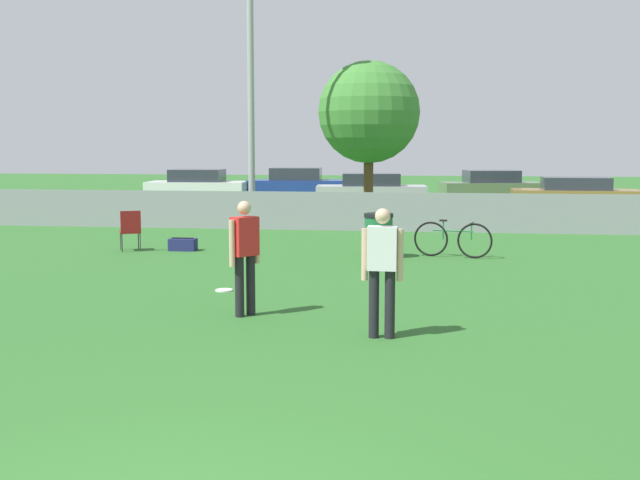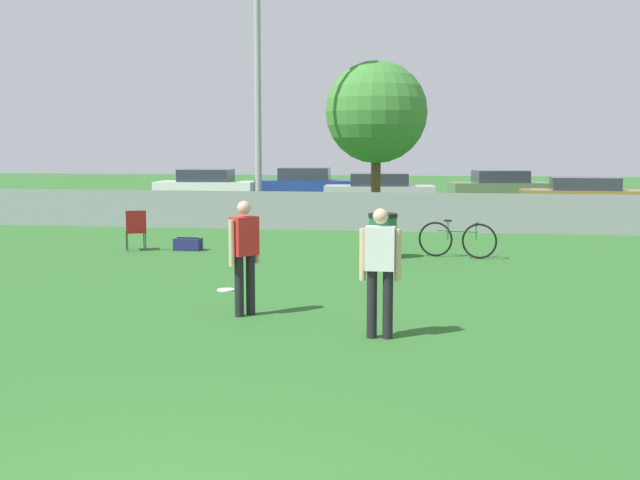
% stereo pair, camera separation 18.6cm
% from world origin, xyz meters
% --- Properties ---
extents(fence_backline, '(23.59, 0.07, 1.21)m').
position_xyz_m(fence_backline, '(0.00, 18.00, 0.55)').
color(fence_backline, gray).
rests_on(fence_backline, ground_plane).
extents(light_pole, '(0.90, 0.36, 10.07)m').
position_xyz_m(light_pole, '(-3.81, 19.16, 5.82)').
color(light_pole, '#9E9EA3').
rests_on(light_pole, ground_plane).
extents(tree_near_pole, '(3.34, 3.34, 5.17)m').
position_xyz_m(tree_near_pole, '(-0.50, 21.94, 3.48)').
color(tree_near_pole, brown).
rests_on(tree_near_pole, ground_plane).
extents(player_defender_red, '(0.40, 0.43, 1.64)m').
position_xyz_m(player_defender_red, '(-0.95, 6.41, 0.93)').
color(player_defender_red, black).
rests_on(player_defender_red, ground_plane).
extents(player_receiver_white, '(0.52, 0.23, 1.64)m').
position_xyz_m(player_receiver_white, '(1.07, 5.37, 0.93)').
color(player_receiver_white, black).
rests_on(player_receiver_white, ground_plane).
extents(frisbee_disc, '(0.29, 0.29, 0.03)m').
position_xyz_m(frisbee_disc, '(-1.76, 8.27, 0.01)').
color(frisbee_disc, white).
rests_on(frisbee_disc, ground_plane).
extents(folding_chair_sideline, '(0.61, 0.61, 0.94)m').
position_xyz_m(folding_chair_sideline, '(-5.20, 12.89, 0.52)').
color(folding_chair_sideline, '#333338').
rests_on(folding_chair_sideline, ground_plane).
extents(bicycle_sideline, '(1.68, 0.53, 0.82)m').
position_xyz_m(bicycle_sideline, '(2.09, 12.92, 0.39)').
color(bicycle_sideline, black).
rests_on(bicycle_sideline, ground_plane).
extents(trash_bin, '(0.63, 0.63, 0.96)m').
position_xyz_m(trash_bin, '(0.51, 12.59, 0.49)').
color(trash_bin, '#1E6638').
rests_on(trash_bin, ground_plane).
extents(gear_bag_sideline, '(0.61, 0.34, 0.30)m').
position_xyz_m(gear_bag_sideline, '(-4.05, 13.16, 0.14)').
color(gear_bag_sideline, navy).
rests_on(gear_bag_sideline, ground_plane).
extents(parked_car_white, '(4.25, 2.05, 1.41)m').
position_xyz_m(parked_car_white, '(-8.32, 28.37, 0.68)').
color(parked_car_white, black).
rests_on(parked_car_white, ground_plane).
extents(parked_car_blue, '(4.27, 2.02, 1.45)m').
position_xyz_m(parked_car_blue, '(-4.31, 29.76, 0.71)').
color(parked_car_blue, black).
rests_on(parked_car_blue, ground_plane).
extents(parked_car_silver, '(4.38, 2.10, 1.34)m').
position_xyz_m(parked_car_silver, '(-0.78, 26.52, 0.67)').
color(parked_car_silver, black).
rests_on(parked_car_silver, ground_plane).
extents(parked_car_olive, '(4.36, 2.49, 1.38)m').
position_xyz_m(parked_car_olive, '(3.99, 29.62, 0.68)').
color(parked_car_olive, black).
rests_on(parked_car_olive, ground_plane).
extents(parked_car_tan, '(4.52, 1.83, 1.27)m').
position_xyz_m(parked_car_tan, '(6.71, 25.49, 0.64)').
color(parked_car_tan, black).
rests_on(parked_car_tan, ground_plane).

